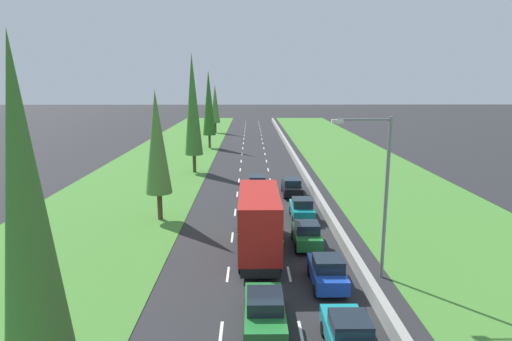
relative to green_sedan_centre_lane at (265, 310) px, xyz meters
The scene contains 20 objects.
ground_plane 44.47m from the green_sedan_centre_lane, 90.22° to the left, with size 300.00×300.00×0.00m, color #28282B.
grass_verge_left 46.28m from the green_sedan_centre_lane, 106.09° to the left, with size 14.00×140.00×0.04m, color #478433.
grass_verge_right 46.67m from the green_sedan_centre_lane, 72.31° to the left, with size 14.00×140.00×0.04m, color #478433.
median_barrier 44.80m from the green_sedan_centre_lane, 82.91° to the left, with size 0.44×120.00×0.85m, color #9E9B93.
lane_markings 44.47m from the green_sedan_centre_lane, 90.22° to the left, with size 3.64×116.00×0.01m.
green_sedan_centre_lane is the anchor object (origin of this frame).
teal_hatchback_right_lane 3.83m from the green_sedan_centre_lane, 30.71° to the right, with size 1.74×3.90×1.72m.
red_box_truck_centre_lane 8.83m from the green_sedan_centre_lane, 90.63° to the left, with size 2.46×9.40×4.18m.
blue_hatchback_right_lane 5.26m from the green_sedan_centre_lane, 48.67° to the left, with size 1.74×3.90×1.72m.
blue_hatchback_centre_lane 17.21m from the green_sedan_centre_lane, 89.88° to the left, with size 1.74×3.90×1.72m.
green_hatchback_right_lane 10.19m from the green_sedan_centre_lane, 72.33° to the left, with size 1.74×3.90×1.72m.
teal_hatchback_right_lane_fifth 16.08m from the green_sedan_centre_lane, 77.51° to the left, with size 1.74×3.90×1.72m.
black_sedan_right_lane 23.39m from the green_sedan_centre_lane, 81.70° to the left, with size 1.82×4.50×1.64m.
maroon_sedan_centre_lane 24.47m from the green_sedan_centre_lane, 89.88° to the left, with size 1.82×4.50×1.64m.
poplar_tree_nearest 10.94m from the green_sedan_centre_lane, 146.79° to the right, with size 2.11×2.11×12.28m.
poplar_tree_second 18.25m from the green_sedan_centre_lane, 116.62° to the left, with size 2.06×2.06×10.23m.
poplar_tree_third 35.55m from the green_sedan_centre_lane, 102.29° to the left, with size 2.15×2.15×14.13m.
poplar_tree_fourth 54.70m from the green_sedan_centre_lane, 97.83° to the left, with size 2.12×2.12×12.67m.
poplar_tree_fifth 76.28m from the green_sedan_centre_lane, 96.14° to the left, with size 2.06×2.06×10.21m.
street_light_mast 9.24m from the green_sedan_centre_lane, 38.16° to the left, with size 3.20×0.28×9.00m.
Camera 1 is at (-0.43, -2.08, 10.77)m, focal length 30.47 mm.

